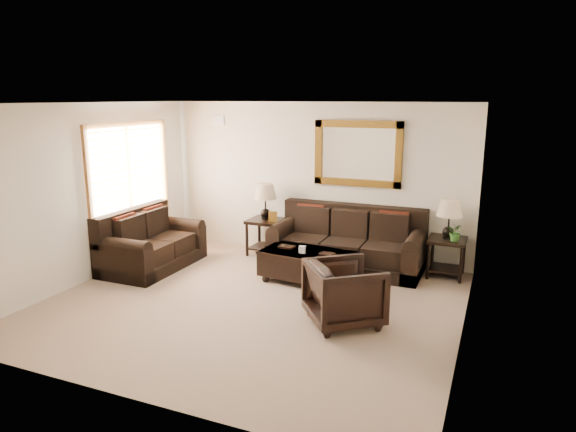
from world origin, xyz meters
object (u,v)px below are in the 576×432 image
at_px(loveseat, 149,246).
at_px(armchair, 345,290).
at_px(sofa, 348,246).
at_px(end_table_left, 265,208).
at_px(end_table_right, 448,226).
at_px(coffee_table, 308,263).

height_order(loveseat, armchair, loveseat).
distance_m(sofa, armchair, 2.21).
bearing_deg(end_table_left, sofa, -5.40).
height_order(sofa, armchair, sofa).
bearing_deg(end_table_right, end_table_left, -179.81).
relative_size(end_table_right, armchair, 1.44).
relative_size(coffee_table, armchair, 1.72).
bearing_deg(armchair, loveseat, 38.61).
relative_size(loveseat, coffee_table, 1.16).
height_order(loveseat, end_table_right, end_table_right).
distance_m(end_table_left, coffee_table, 1.69).
relative_size(sofa, coffee_table, 1.65).
distance_m(sofa, end_table_left, 1.65).
height_order(sofa, end_table_right, end_table_right).
bearing_deg(loveseat, end_table_left, -46.40).
relative_size(loveseat, end_table_left, 1.34).
bearing_deg(loveseat, end_table_right, -72.91).
relative_size(loveseat, armchair, 1.98).
xyz_separation_m(end_table_right, armchair, (-0.98, -2.29, -0.38)).
xyz_separation_m(sofa, armchair, (0.58, -2.13, 0.07)).
xyz_separation_m(end_table_left, end_table_right, (3.14, 0.01, -0.03)).
bearing_deg(coffee_table, armchair, -45.68).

